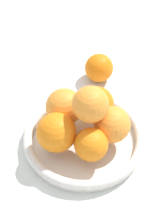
% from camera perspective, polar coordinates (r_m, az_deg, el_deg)
% --- Properties ---
extents(ground_plane, '(4.00, 4.00, 0.00)m').
position_cam_1_polar(ground_plane, '(0.83, 0.00, -4.78)').
color(ground_plane, silver).
extents(fruit_bowl, '(0.26, 0.26, 0.03)m').
position_cam_1_polar(fruit_bowl, '(0.82, 0.00, -4.06)').
color(fruit_bowl, silver).
rests_on(fruit_bowl, ground_plane).
extents(orange_pile, '(0.19, 0.18, 0.14)m').
position_cam_1_polar(orange_pile, '(0.77, -0.15, -1.00)').
color(orange_pile, orange).
rests_on(orange_pile, fruit_bowl).
extents(stray_orange, '(0.07, 0.07, 0.07)m').
position_cam_1_polar(stray_orange, '(0.96, 2.30, 6.72)').
color(stray_orange, orange).
rests_on(stray_orange, ground_plane).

